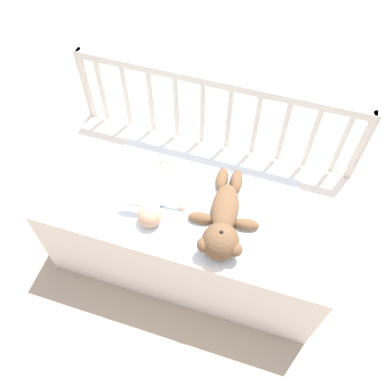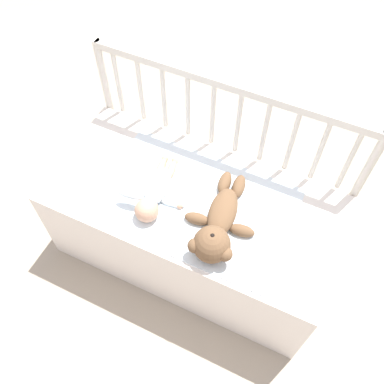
% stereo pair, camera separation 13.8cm
% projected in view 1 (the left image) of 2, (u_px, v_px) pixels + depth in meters
% --- Properties ---
extents(ground_plane, '(12.00, 12.00, 0.00)m').
position_uv_depth(ground_plane, '(193.00, 249.00, 2.28)').
color(ground_plane, tan).
extents(crib_mattress, '(1.30, 0.62, 0.50)m').
position_uv_depth(crib_mattress, '(193.00, 226.00, 2.07)').
color(crib_mattress, white).
rests_on(crib_mattress, ground_plane).
extents(crib_rail, '(1.30, 0.04, 0.89)m').
position_uv_depth(crib_rail, '(215.00, 123.00, 1.94)').
color(crib_rail, beige).
rests_on(crib_rail, ground_plane).
extents(blanket, '(0.84, 0.54, 0.01)m').
position_uv_depth(blanket, '(195.00, 202.00, 1.85)').
color(blanket, white).
rests_on(blanket, crib_mattress).
extents(teddy_bear, '(0.30, 0.47, 0.15)m').
position_uv_depth(teddy_bear, '(223.00, 223.00, 1.73)').
color(teddy_bear, brown).
rests_on(teddy_bear, crib_mattress).
extents(baby, '(0.28, 0.37, 0.10)m').
position_uv_depth(baby, '(155.00, 197.00, 1.82)').
color(baby, white).
rests_on(baby, crib_mattress).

